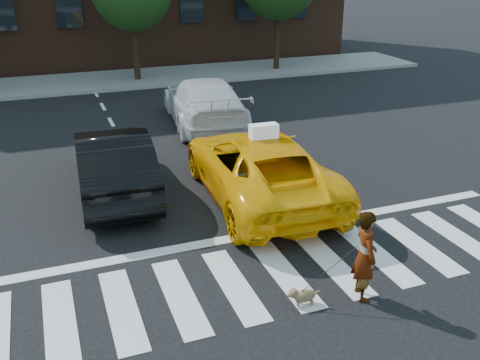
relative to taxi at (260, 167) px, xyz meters
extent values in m
plane|color=black|center=(-0.88, -3.33, -0.79)|extent=(120.00, 120.00, 0.00)
cube|color=silver|center=(-0.88, -3.33, -0.79)|extent=(13.00, 2.40, 0.01)
cube|color=silver|center=(-0.88, -1.73, -0.79)|extent=(12.00, 0.30, 0.01)
cube|color=slate|center=(-0.88, 14.17, -0.72)|extent=(30.00, 4.00, 0.15)
cylinder|color=black|center=(-0.38, 13.67, 0.98)|extent=(0.28, 0.28, 3.55)
cylinder|color=black|center=(6.62, 13.67, 1.13)|extent=(0.28, 0.28, 3.85)
imported|color=#FFB105|center=(0.00, 0.00, 0.00)|extent=(2.96, 5.85, 1.59)
imported|color=black|center=(-3.23, 1.54, 0.01)|extent=(1.94, 4.95, 1.61)
imported|color=silver|center=(0.52, 6.17, 0.02)|extent=(2.90, 5.86, 1.64)
imported|color=#999999|center=(0.07, -4.43, 0.03)|extent=(0.50, 0.66, 1.64)
ellipsoid|color=olive|center=(-0.96, -4.29, -0.62)|extent=(0.44, 0.32, 0.22)
sphere|color=olive|center=(-1.14, -4.24, -0.56)|extent=(0.21, 0.21, 0.17)
sphere|color=olive|center=(-1.21, -4.22, -0.59)|extent=(0.10, 0.10, 0.08)
cylinder|color=olive|center=(-0.77, -4.35, -0.56)|extent=(0.12, 0.07, 0.10)
sphere|color=olive|center=(-1.13, -4.19, -0.51)|extent=(0.07, 0.07, 0.06)
sphere|color=olive|center=(-1.16, -4.29, -0.51)|extent=(0.07, 0.07, 0.06)
cylinder|color=olive|center=(-1.08, -4.31, -0.74)|extent=(0.05, 0.05, 0.11)
cylinder|color=olive|center=(-1.06, -4.21, -0.74)|extent=(0.05, 0.05, 0.11)
cylinder|color=olive|center=(-0.86, -4.37, -0.74)|extent=(0.05, 0.05, 0.11)
cylinder|color=olive|center=(-0.83, -4.28, -0.74)|extent=(0.05, 0.05, 0.11)
cube|color=white|center=(0.00, -0.20, 0.95)|extent=(0.67, 0.32, 0.32)
camera|label=1|loc=(-4.65, -10.94, 4.70)|focal=40.00mm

